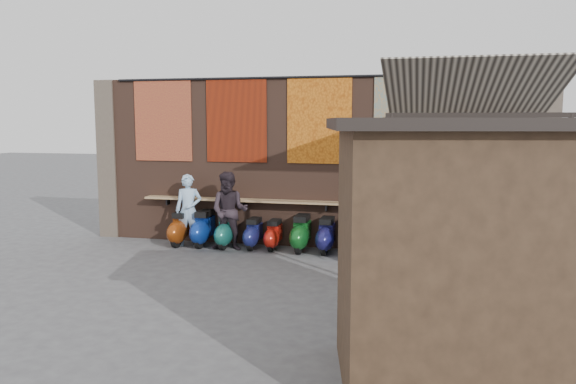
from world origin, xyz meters
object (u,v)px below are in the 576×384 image
(scooter_stool_4, at_px, (274,235))
(market_stall, at_px, (463,260))
(scooter_stool_5, at_px, (301,234))
(shopper_grey, at_px, (539,251))
(scooter_stool_6, at_px, (326,236))
(scooter_stool_0, at_px, (181,229))
(scooter_stool_1, at_px, (203,229))
(diner_left, at_px, (189,210))
(shelf_box, at_px, (370,198))
(shopper_tan, at_px, (398,232))
(scooter_stool_7, at_px, (351,236))
(scooter_stool_2, at_px, (226,232))
(diner_right, at_px, (230,211))
(shopper_navy, at_px, (400,238))
(scooter_stool_3, at_px, (253,234))
(scooter_stool_8, at_px, (374,239))

(scooter_stool_4, xyz_separation_m, market_stall, (3.77, -5.99, 1.10))
(scooter_stool_5, height_order, shopper_grey, shopper_grey)
(scooter_stool_6, height_order, shopper_grey, shopper_grey)
(scooter_stool_0, height_order, shopper_grey, shopper_grey)
(scooter_stool_1, bearing_deg, scooter_stool_5, -0.37)
(scooter_stool_1, xyz_separation_m, diner_left, (-0.36, -0.04, 0.44))
(diner_left, distance_m, shopper_grey, 7.75)
(scooter_stool_5, distance_m, shopper_grey, 5.27)
(shelf_box, xyz_separation_m, shopper_tan, (0.68, -1.58, -0.43))
(scooter_stool_6, bearing_deg, scooter_stool_7, -1.44)
(shopper_tan, bearing_deg, shelf_box, 96.75)
(scooter_stool_1, height_order, scooter_stool_2, scooter_stool_1)
(diner_right, distance_m, shopper_grey, 6.65)
(scooter_stool_0, bearing_deg, diner_right, -8.09)
(scooter_stool_5, relative_size, shopper_navy, 0.59)
(shelf_box, xyz_separation_m, scooter_stool_4, (-2.19, -0.25, -0.90))
(shopper_grey, relative_size, market_stall, 0.59)
(scooter_stool_2, relative_size, scooter_stool_7, 0.94)
(scooter_stool_2, bearing_deg, shopper_tan, -17.67)
(scooter_stool_4, height_order, market_stall, market_stall)
(scooter_stool_0, relative_size, diner_right, 0.47)
(scooter_stool_0, relative_size, scooter_stool_4, 1.17)
(scooter_stool_0, distance_m, scooter_stool_3, 1.81)
(shelf_box, xyz_separation_m, scooter_stool_7, (-0.40, -0.30, -0.84))
(shelf_box, distance_m, diner_left, 4.31)
(scooter_stool_6, bearing_deg, scooter_stool_8, -2.87)
(scooter_stool_2, distance_m, diner_right, 0.59)
(diner_right, xyz_separation_m, shopper_navy, (3.92, -1.34, -0.16))
(scooter_stool_0, distance_m, scooter_stool_5, 2.96)
(shopper_navy, bearing_deg, scooter_stool_6, -55.92)
(scooter_stool_1, relative_size, shopper_tan, 0.55)
(diner_left, bearing_deg, scooter_stool_5, -16.03)
(scooter_stool_5, bearing_deg, scooter_stool_1, 179.63)
(scooter_stool_6, distance_m, diner_left, 3.37)
(scooter_stool_2, distance_m, market_stall, 7.79)
(scooter_stool_8, height_order, diner_right, diner_right)
(scooter_stool_1, bearing_deg, shopper_tan, -15.94)
(scooter_stool_2, xyz_separation_m, scooter_stool_7, (2.94, -0.00, 0.03))
(scooter_stool_3, height_order, scooter_stool_5, scooter_stool_5)
(scooter_stool_2, xyz_separation_m, shopper_navy, (4.07, -1.54, 0.36))
(scooter_stool_5, xyz_separation_m, diner_right, (-1.65, -0.22, 0.50))
(scooter_stool_8, distance_m, shopper_navy, 1.65)
(scooter_stool_4, xyz_separation_m, scooter_stool_6, (1.24, -0.03, 0.05))
(scooter_stool_8, height_order, shopper_tan, shopper_tan)
(scooter_stool_6, distance_m, diner_right, 2.30)
(scooter_stool_1, xyz_separation_m, diner_right, (0.75, -0.24, 0.49))
(shelf_box, xyz_separation_m, scooter_stool_8, (0.14, -0.34, -0.85))
(scooter_stool_8, relative_size, diner_left, 0.48)
(scooter_stool_1, relative_size, scooter_stool_8, 1.07)
(diner_right, bearing_deg, scooter_stool_6, 0.16)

